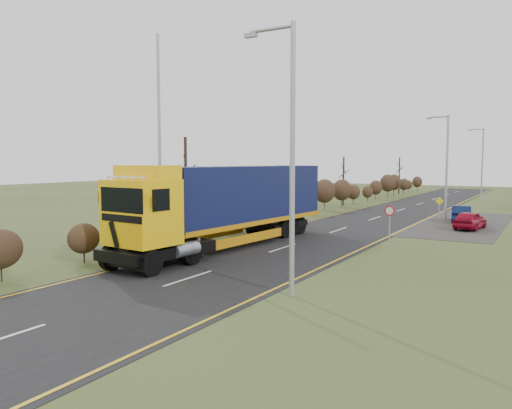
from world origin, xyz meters
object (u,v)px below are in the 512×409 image
object	(u,v)px
car_red_hatchback	(470,220)
speed_sign	(389,217)
streetlight_near	(289,148)
car_blue_sedan	(461,214)
lorry	(228,201)

from	to	relation	value
car_red_hatchback	speed_sign	world-z (taller)	speed_sign
streetlight_near	speed_sign	size ratio (longest dim) A/B	4.43
speed_sign	car_blue_sedan	bearing A→B (deg)	80.07
lorry	car_red_hatchback	xyz separation A→B (m)	(10.16, 14.26, -1.90)
lorry	car_red_hatchback	distance (m)	17.61
lorry	car_blue_sedan	size ratio (longest dim) A/B	4.23
car_red_hatchback	car_blue_sedan	world-z (taller)	car_blue_sedan
car_red_hatchback	car_blue_sedan	size ratio (longest dim) A/B	0.96
car_blue_sedan	car_red_hatchback	bearing A→B (deg)	97.52
car_blue_sedan	streetlight_near	bearing A→B (deg)	77.24
lorry	car_red_hatchback	size ratio (longest dim) A/B	4.41
car_blue_sedan	speed_sign	bearing A→B (deg)	71.59
lorry	streetlight_near	distance (m)	10.27
car_blue_sedan	speed_sign	distance (m)	12.20
lorry	car_blue_sedan	world-z (taller)	lorry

